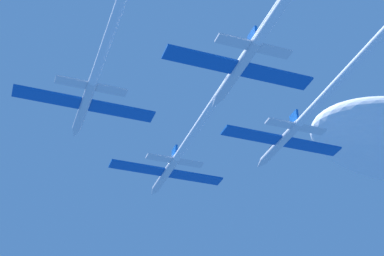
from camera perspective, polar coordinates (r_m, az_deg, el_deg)
The scene contains 4 objects.
jet_lead at distance 76.37m, azimuth 0.04°, elevation -0.64°, with size 16.87×45.66×2.79m.
jet_left_wing at distance 63.71m, azimuth -8.88°, elevation 6.66°, with size 16.87×40.40×2.79m.
jet_right_wing at distance 71.66m, azimuth 12.44°, elevation 2.69°, with size 16.87×43.02×2.79m.
jet_slot at distance 56.59m, azimuth 8.90°, elevation 11.95°, with size 16.87×43.79×2.79m.
Camera 1 is at (-21.07, -72.20, -39.86)m, focal length 54.70 mm.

